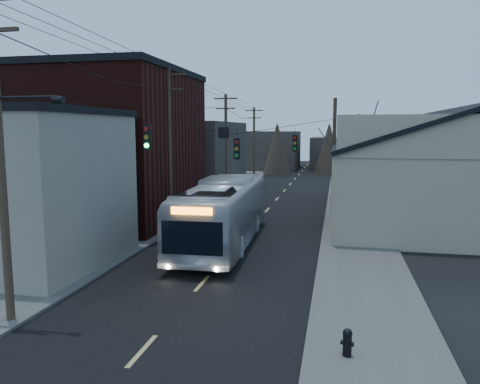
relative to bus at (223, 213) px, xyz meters
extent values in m
cube|color=black|center=(0.71, 15.51, -1.77)|extent=(9.00, 110.00, 0.02)
cube|color=#474744|center=(-5.79, 15.51, -1.72)|extent=(4.00, 110.00, 0.12)
cube|color=#474744|center=(7.21, 15.51, -1.72)|extent=(4.00, 110.00, 0.12)
cube|color=gray|center=(-8.29, -5.49, 1.72)|extent=(8.00, 8.00, 7.00)
cube|color=black|center=(-9.29, 5.51, 3.22)|extent=(10.00, 12.00, 10.00)
cube|color=#342F2A|center=(-8.79, 21.51, 1.72)|extent=(9.00, 14.00, 7.00)
cube|color=gray|center=(13.71, 10.51, 0.72)|extent=(16.00, 20.00, 5.00)
cube|color=black|center=(9.71, 10.51, 4.52)|extent=(8.16, 20.60, 2.86)
cube|color=#342F2A|center=(-5.29, 50.51, 1.22)|extent=(10.00, 12.00, 6.00)
cube|color=#342F2A|center=(7.71, 55.51, 0.72)|extent=(12.00, 14.00, 5.00)
cone|color=black|center=(7.21, 5.51, 1.82)|extent=(0.40, 0.40, 7.20)
cylinder|color=#382B1E|center=(-4.29, -11.49, 3.47)|extent=(0.28, 0.28, 10.50)
cylinder|color=#382B1E|center=(-4.29, 3.51, 3.22)|extent=(0.28, 0.28, 10.00)
cube|color=#382B1E|center=(-4.29, 3.51, 7.82)|extent=(2.20, 0.12, 0.12)
cylinder|color=#382B1E|center=(-4.29, 18.51, 2.97)|extent=(0.28, 0.28, 9.50)
cube|color=#382B1E|center=(-4.29, 18.51, 7.32)|extent=(2.20, 0.12, 0.12)
cylinder|color=#382B1E|center=(-4.29, 33.51, 2.72)|extent=(0.28, 0.28, 9.00)
cube|color=#382B1E|center=(-4.29, 33.51, 6.82)|extent=(2.20, 0.12, 0.12)
cylinder|color=#382B1E|center=(5.71, 10.51, 2.47)|extent=(0.28, 0.28, 8.50)
cube|color=black|center=(-1.29, -6.99, 4.17)|extent=(0.28, 0.20, 1.00)
cube|color=black|center=(1.31, -2.49, 3.57)|extent=(0.28, 0.20, 1.00)
cube|color=black|center=(3.51, 3.51, 3.67)|extent=(0.28, 0.20, 1.00)
imported|color=#B1B5BE|center=(0.00, 0.00, 0.00)|extent=(3.47, 12.87, 3.56)
imported|color=#ACAFB4|center=(-3.45, 20.82, -1.01)|extent=(2.20, 4.86, 1.54)
cylinder|color=black|center=(6.38, -11.81, -1.35)|extent=(0.24, 0.24, 0.61)
sphere|color=black|center=(6.38, -11.81, -1.02)|extent=(0.27, 0.27, 0.27)
cylinder|color=black|center=(6.38, -11.81, -1.30)|extent=(0.38, 0.22, 0.12)
camera|label=1|loc=(5.99, -24.20, 4.45)|focal=35.00mm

